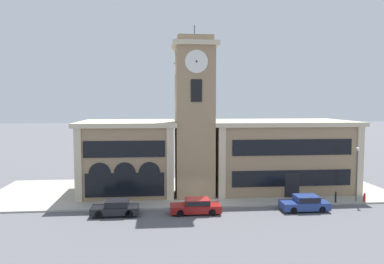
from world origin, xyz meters
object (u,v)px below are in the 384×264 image
object	(u,v)px
parked_car_far	(305,203)
street_lamp	(357,166)
parked_car_near	(116,208)
bollard	(336,197)
fire_hydrant	(364,198)
parked_car_mid	(196,206)

from	to	relation	value
parked_car_far	street_lamp	distance (m)	7.09
parked_car_near	street_lamp	world-z (taller)	street_lamp
parked_car_near	parked_car_far	size ratio (longest dim) A/B	0.96
parked_car_far	street_lamp	xyz separation A→B (m)	(6.07, 2.15, 2.97)
bollard	parked_car_far	bearing A→B (deg)	-153.36
parked_car_far	street_lamp	world-z (taller)	street_lamp
bollard	fire_hydrant	world-z (taller)	bollard
parked_car_near	fire_hydrant	size ratio (longest dim) A/B	4.72
parked_car_mid	bollard	distance (m)	14.00
parked_car_far	fire_hydrant	world-z (taller)	parked_car_far
parked_car_near	bollard	size ratio (longest dim) A/B	3.87
parked_car_near	fire_hydrant	world-z (taller)	parked_car_near
parked_car_mid	street_lamp	world-z (taller)	street_lamp
parked_car_far	fire_hydrant	distance (m)	7.03
bollard	fire_hydrant	distance (m)	2.91
parked_car_far	bollard	size ratio (longest dim) A/B	4.01
parked_car_mid	parked_car_near	bearing A→B (deg)	0.08
parked_car_mid	bollard	bearing A→B (deg)	-171.95
parked_car_far	fire_hydrant	xyz separation A→B (m)	(6.77, 1.88, -0.16)
parked_car_far	parked_car_mid	bearing A→B (deg)	0.08
parked_car_mid	street_lamp	xyz separation A→B (m)	(16.06, 2.15, 3.01)
parked_car_near	street_lamp	distance (m)	23.39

